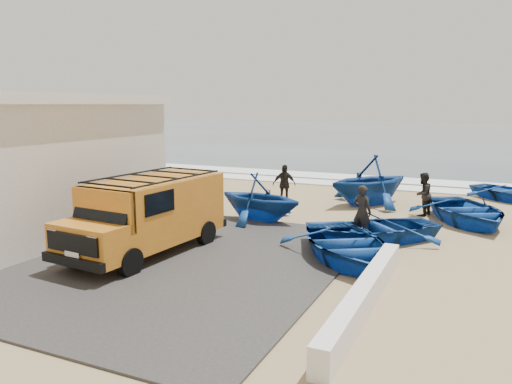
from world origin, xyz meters
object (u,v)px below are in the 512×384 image
(boat_near_right, at_px, (377,228))
(boat_mid_left, at_px, (259,197))
(van, at_px, (149,212))
(fisherman_middle, at_px, (423,194))
(boat_far_left, at_px, (370,180))
(boat_far_right, at_px, (512,192))
(boat_mid_right, at_px, (466,211))
(boat_near_left, at_px, (345,244))
(fisherman_back, at_px, (284,184))
(parapet, at_px, (365,295))
(fisherman_front, at_px, (362,212))

(boat_near_right, bearing_deg, boat_mid_left, -144.89)
(van, relative_size, fisherman_middle, 3.21)
(boat_near_right, distance_m, boat_far_left, 5.58)
(boat_near_right, xyz_separation_m, boat_far_right, (3.85, 8.64, -0.02))
(boat_mid_right, bearing_deg, boat_far_right, 46.36)
(boat_near_left, bearing_deg, boat_near_right, 47.56)
(van, xyz_separation_m, boat_near_right, (5.39, 3.78, -0.74))
(boat_near_left, bearing_deg, fisherman_back, 91.83)
(boat_mid_right, bearing_deg, van, -162.92)
(parapet, bearing_deg, fisherman_back, 120.30)
(boat_mid_right, bearing_deg, fisherman_back, 149.56)
(parapet, height_order, fisherman_back, fisherman_back)
(boat_far_right, xyz_separation_m, fisherman_front, (-4.36, -8.48, 0.44))
(fisherman_front, bearing_deg, fisherman_back, -26.32)
(van, height_order, fisherman_middle, van)
(boat_near_right, bearing_deg, van, -97.37)
(boat_far_left, bearing_deg, van, -79.08)
(boat_mid_right, relative_size, boat_far_left, 1.10)
(parapet, height_order, boat_near_left, boat_near_left)
(boat_far_right, height_order, fisherman_front, fisherman_front)
(van, height_order, fisherman_front, van)
(boat_mid_left, relative_size, boat_mid_right, 0.75)
(fisherman_front, relative_size, fisherman_middle, 1.03)
(parapet, distance_m, fisherman_middle, 9.31)
(boat_far_right, height_order, fisherman_middle, fisherman_middle)
(boat_mid_left, xyz_separation_m, boat_mid_right, (6.55, 2.61, -0.40))
(fisherman_back, bearing_deg, fisherman_front, -77.38)
(boat_mid_right, bearing_deg, fisherman_front, -156.03)
(boat_near_right, height_order, fisherman_middle, fisherman_middle)
(parapet, relative_size, fisherman_back, 3.71)
(fisherman_middle, bearing_deg, boat_mid_right, 87.46)
(boat_mid_left, relative_size, boat_far_right, 0.88)
(van, xyz_separation_m, fisherman_back, (0.84, 7.79, -0.32))
(boat_near_left, distance_m, boat_mid_left, 4.97)
(boat_mid_left, relative_size, fisherman_middle, 2.01)
(boat_near_left, distance_m, boat_far_right, 11.62)
(fisherman_middle, xyz_separation_m, fisherman_back, (-5.33, -0.18, 0.02))
(boat_far_left, bearing_deg, fisherman_middle, 6.23)
(van, bearing_deg, boat_far_left, 71.01)
(fisherman_front, relative_size, fisherman_back, 1.01)
(fisherman_back, bearing_deg, boat_mid_left, -118.20)
(boat_far_left, bearing_deg, fisherman_front, -45.73)
(boat_near_right, distance_m, boat_mid_left, 4.38)
(boat_near_left, bearing_deg, parapet, -100.05)
(fisherman_middle, bearing_deg, fisherman_front, 2.74)
(boat_mid_right, height_order, fisherman_middle, fisherman_middle)
(boat_near_right, distance_m, fisherman_middle, 4.28)
(van, distance_m, boat_far_right, 15.50)
(parapet, relative_size, boat_far_right, 1.67)
(boat_mid_right, xyz_separation_m, boat_far_left, (-3.70, 1.81, 0.57))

